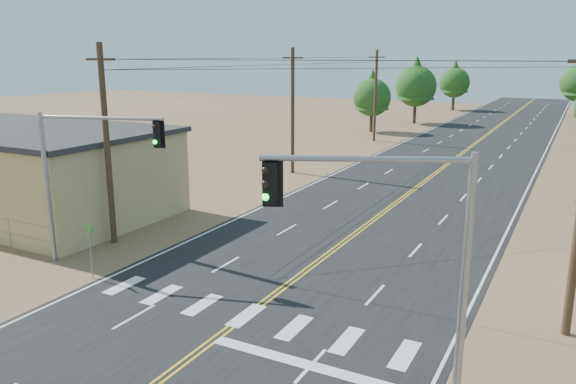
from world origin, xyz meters
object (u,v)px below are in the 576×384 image
Objects in this scene: building_left at (9,169)px; signal_mast_right at (407,242)px; signal_mast_left at (79,164)px; street_sign at (90,243)px.

building_left is 2.82× the size of signal_mast_right.
signal_mast_left is at bearing 141.55° from signal_mast_right.
building_left is 8.36× the size of street_sign.
signal_mast_left is at bearing 163.20° from street_sign.
street_sign is (-14.42, 2.72, -3.15)m from signal_mast_right.
building_left is 2.88× the size of signal_mast_left.
building_left reaches higher than street_sign.
signal_mast_right reaches higher than building_left.
building_left is 12.78m from signal_mast_left.
signal_mast_right is (15.99, -3.90, 0.05)m from signal_mast_left.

